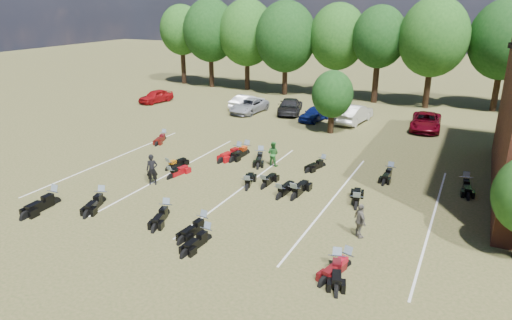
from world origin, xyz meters
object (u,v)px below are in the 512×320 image
Objects in this scene: car_4 at (315,113)px; motorcycle_0 at (55,204)px; car_0 at (156,96)px; motorcycle_7 at (171,178)px; motorcycle_14 at (164,140)px; person_grey at (360,221)px; person_green at (273,154)px; person_black at (152,170)px; motorcycle_3 at (203,228)px.

car_4 reaches higher than motorcycle_0.
car_0 is 17.09m from car_4.
motorcycle_14 is (-5.18, 6.22, 0.00)m from motorcycle_7.
person_grey is at bearing -42.23° from motorcycle_14.
motorcycle_0 is at bearing 55.80° from person_green.
person_green reaches higher than motorcycle_0.
person_green is 0.79× the size of motorcycle_7.
motorcycle_7 is at bearing 39.14° from person_grey.
motorcycle_7 is at bearing -66.27° from motorcycle_14.
car_4 is 1.49× the size of motorcycle_0.
person_grey is at bearing 9.49° from motorcycle_0.
motorcycle_0 is at bearing -54.20° from car_0.
motorcycle_14 is (-4.83, 7.41, -0.89)m from person_black.
car_4 is at bearing 48.16° from person_black.
person_grey is 0.81× the size of motorcycle_7.
person_black is at bearing -72.97° from motorcycle_14.
motorcycle_0 reaches higher than motorcycle_7.
motorcycle_7 is (-4.48, -4.71, -0.79)m from person_green.
motorcycle_7 is at bearing -39.97° from car_0.
car_4 is at bearing 10.30° from car_0.
car_0 reaches higher than motorcycle_14.
person_green reaches higher than car_4.
car_0 is at bearing 114.30° from motorcycle_14.
motorcycle_0 is 1.25× the size of motorcycle_14.
person_black is at bearing 83.03° from motorcycle_7.
car_4 is 2.11× the size of person_black.
motorcycle_3 is at bearing -73.28° from car_4.
motorcycle_14 is at bearing 95.80° from motorcycle_0.
person_grey is 18.86m from motorcycle_14.
motorcycle_0 is (-6.32, -22.30, -0.64)m from car_4.
person_black is 0.88× the size of motorcycle_14.
motorcycle_0 is at bearing -94.50° from car_4.
person_black is 1.11× the size of person_grey.
car_0 is 22.46m from person_black.
car_0 is at bearing 136.16° from motorcycle_3.
motorcycle_7 is 0.99× the size of motorcycle_14.
person_green is at bearing 19.67° from person_black.
motorcycle_7 is at bearing 142.84° from motorcycle_3.
car_0 is 31.83m from person_grey.
person_green is 6.54m from motorcycle_7.
person_green is 0.73× the size of motorcycle_3.
motorcycle_0 is at bearing -96.71° from motorcycle_14.
motorcycle_14 is (-10.26, 10.65, 0.00)m from motorcycle_3.
person_grey is (12.08, -0.90, -0.09)m from person_black.
car_4 reaches higher than motorcycle_14.
person_black reaches higher than motorcycle_7.
car_0 is 1.78× the size of motorcycle_3.
person_green is (18.50, -11.91, 0.14)m from car_0.
person_black reaches higher than person_grey.
motorcycle_3 is at bearing -37.91° from car_0.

